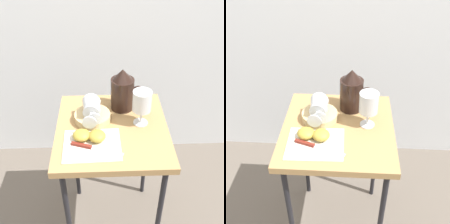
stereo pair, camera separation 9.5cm
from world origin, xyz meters
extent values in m
plane|color=#665B51|center=(0.00, 0.00, 0.00)|extent=(6.00, 6.00, 0.00)
cube|color=white|center=(0.00, 0.66, 0.91)|extent=(2.40, 0.03, 1.83)
cube|color=#AD8451|center=(0.00, 0.00, 0.70)|extent=(0.48, 0.51, 0.03)
cylinder|color=black|center=(-0.20, -0.21, 0.34)|extent=(0.02, 0.02, 0.69)
cylinder|color=black|center=(0.20, -0.21, 0.34)|extent=(0.02, 0.02, 0.69)
cylinder|color=black|center=(-0.20, 0.21, 0.34)|extent=(0.02, 0.02, 0.69)
cylinder|color=black|center=(0.20, 0.21, 0.34)|extent=(0.02, 0.02, 0.69)
cube|color=silver|center=(-0.08, -0.11, 0.72)|extent=(0.23, 0.20, 0.00)
cylinder|color=tan|center=(-0.08, 0.05, 0.74)|extent=(0.16, 0.16, 0.03)
cylinder|color=black|center=(0.05, 0.14, 0.80)|extent=(0.11, 0.11, 0.15)
cylinder|color=#D1661E|center=(0.05, 0.14, 0.76)|extent=(0.10, 0.10, 0.08)
cone|color=black|center=(0.05, 0.14, 0.90)|extent=(0.09, 0.09, 0.05)
torus|color=black|center=(0.12, 0.14, 0.80)|extent=(0.07, 0.01, 0.07)
cylinder|color=silver|center=(0.13, 0.02, 0.72)|extent=(0.06, 0.06, 0.00)
cylinder|color=silver|center=(0.13, 0.02, 0.76)|extent=(0.01, 0.01, 0.07)
cylinder|color=silver|center=(0.13, 0.02, 0.84)|extent=(0.08, 0.08, 0.09)
cylinder|color=#D1661E|center=(0.13, 0.02, 0.82)|extent=(0.07, 0.07, 0.05)
cylinder|color=silver|center=(-0.09, 0.06, 0.79)|extent=(0.08, 0.09, 0.08)
cylinder|color=silver|center=(-0.08, -0.01, 0.79)|extent=(0.02, 0.06, 0.01)
cylinder|color=silver|center=(-0.07, -0.04, 0.79)|extent=(0.06, 0.01, 0.06)
cylinder|color=silver|center=(-0.09, 0.05, 0.79)|extent=(0.08, 0.09, 0.07)
cylinder|color=silver|center=(-0.09, -0.02, 0.79)|extent=(0.01, 0.06, 0.01)
cylinder|color=silver|center=(-0.09, -0.05, 0.79)|extent=(0.06, 0.01, 0.06)
ellipsoid|color=#B29938|center=(-0.13, -0.08, 0.74)|extent=(0.07, 0.07, 0.04)
ellipsoid|color=#B29938|center=(-0.06, -0.08, 0.74)|extent=(0.07, 0.07, 0.04)
cube|color=silver|center=(-0.02, -0.16, 0.72)|extent=(0.13, 0.06, 0.00)
cube|color=maroon|center=(-0.13, -0.12, 0.73)|extent=(0.08, 0.04, 0.01)
camera|label=1|loc=(-0.04, -0.95, 1.50)|focal=45.27mm
camera|label=2|loc=(0.06, -0.95, 1.50)|focal=45.27mm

